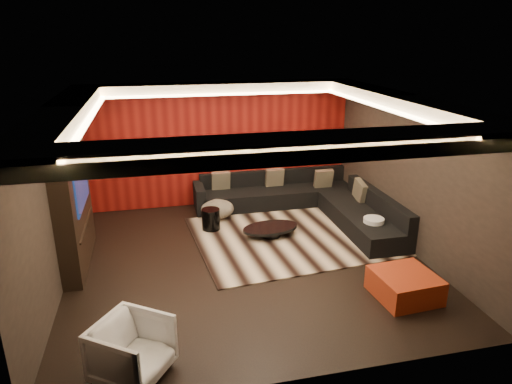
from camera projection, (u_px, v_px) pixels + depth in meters
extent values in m
cube|color=black|center=(247.00, 261.00, 8.06)|extent=(6.00, 6.00, 0.02)
cube|color=silver|center=(246.00, 100.00, 7.12)|extent=(6.00, 6.00, 0.02)
cube|color=black|center=(219.00, 144.00, 10.36)|extent=(6.00, 0.02, 2.80)
cube|color=black|center=(54.00, 199.00, 6.95)|extent=(0.02, 6.00, 2.80)
cube|color=black|center=(410.00, 173.00, 8.23)|extent=(0.02, 6.00, 2.80)
cube|color=#6B0C0A|center=(220.00, 145.00, 10.32)|extent=(5.98, 0.05, 2.78)
cube|color=silver|center=(220.00, 88.00, 9.64)|extent=(6.00, 0.60, 0.22)
cube|color=silver|center=(300.00, 147.00, 4.68)|extent=(6.00, 0.60, 0.22)
cube|color=silver|center=(63.00, 114.00, 6.59)|extent=(0.60, 4.80, 0.22)
cube|color=silver|center=(402.00, 102.00, 7.73)|extent=(0.60, 4.80, 0.22)
cube|color=#FFD899|center=(223.00, 94.00, 9.36)|extent=(4.80, 0.08, 0.04)
cube|color=#FFD899|center=(290.00, 148.00, 5.02)|extent=(4.80, 0.08, 0.04)
cube|color=#FFD899|center=(89.00, 119.00, 6.69)|extent=(0.08, 4.80, 0.04)
cube|color=#FFD899|center=(383.00, 108.00, 7.69)|extent=(0.08, 4.80, 0.04)
cube|color=black|center=(73.00, 203.00, 7.64)|extent=(0.30, 2.00, 2.20)
cube|color=black|center=(80.00, 183.00, 7.55)|extent=(0.04, 1.30, 0.80)
cube|color=black|center=(86.00, 224.00, 7.80)|extent=(0.04, 1.60, 0.04)
cube|color=beige|center=(298.00, 235.00, 9.04)|extent=(4.26, 3.36, 0.02)
cylinder|color=black|center=(270.00, 231.00, 8.96)|extent=(1.26, 1.26, 0.19)
cylinder|color=black|center=(211.00, 219.00, 9.21)|extent=(0.48, 0.48, 0.43)
ellipsoid|color=beige|center=(217.00, 209.00, 9.82)|extent=(0.84, 0.84, 0.39)
cylinder|color=white|center=(373.00, 230.00, 8.69)|extent=(0.50, 0.50, 0.49)
cube|color=#A22D14|center=(405.00, 285.00, 6.89)|extent=(0.92, 0.92, 0.38)
imported|color=white|center=(132.00, 350.00, 5.24)|extent=(1.08, 1.08, 0.72)
cube|color=black|center=(277.00, 196.00, 10.60)|extent=(3.50, 0.90, 0.40)
cube|color=black|center=(273.00, 177.00, 10.79)|extent=(3.50, 0.20, 0.35)
cube|color=black|center=(362.00, 220.00, 9.26)|extent=(0.90, 2.60, 0.40)
cube|color=black|center=(379.00, 201.00, 9.21)|extent=(0.20, 2.60, 0.35)
cube|color=black|center=(199.00, 198.00, 10.18)|extent=(0.20, 0.90, 0.60)
cube|color=tan|center=(360.00, 191.00, 9.70)|extent=(0.12, 0.50, 0.50)
cube|color=tan|center=(221.00, 180.00, 10.37)|extent=(0.42, 0.20, 0.44)
cube|color=tan|center=(324.00, 179.00, 10.51)|extent=(0.42, 0.20, 0.44)
cube|color=tan|center=(275.00, 177.00, 10.59)|extent=(0.42, 0.20, 0.44)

